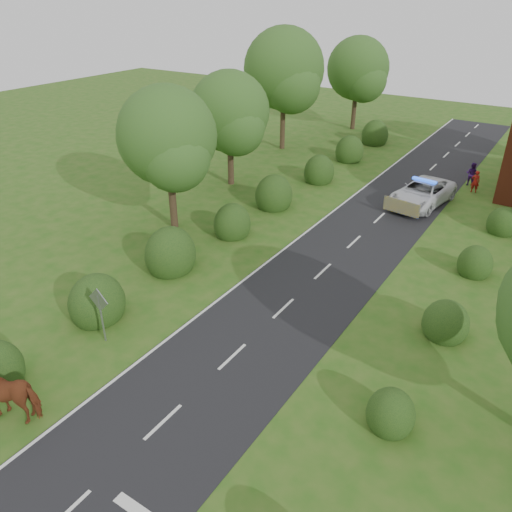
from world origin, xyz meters
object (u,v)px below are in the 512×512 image
Objects in this scene: pedestrian_red at (475,182)px; pedestrian_purple at (472,174)px; cow at (16,392)px; police_van at (422,193)px; road_sign at (100,307)px.

pedestrian_red is 0.93× the size of pedestrian_purple.
police_van is at bearing 142.31° from cow.
road_sign is 1.48× the size of pedestrian_purple.
police_van is 4.96m from pedestrian_red.
cow is 1.43× the size of pedestrian_purple.
cow is 0.39× the size of police_van.
pedestrian_red is (2.46, 4.31, -0.02)m from police_van.
cow is at bearing -94.45° from police_van.
cow reaches higher than pedestrian_purple.
police_van is 3.91× the size of pedestrian_red.
pedestrian_purple is at bearing 141.27° from cow.
cow is 32.59m from pedestrian_purple.
pedestrian_red is 1.46m from pedestrian_purple.
road_sign reaches higher than pedestrian_red.
road_sign is 27.51m from pedestrian_red.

